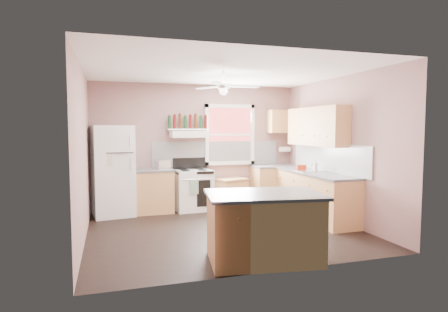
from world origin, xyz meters
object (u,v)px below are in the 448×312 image
object	(u,v)px
toaster	(163,165)
stove	(193,190)
refrigerator	(113,171)
cart	(232,193)
island	(264,228)

from	to	relation	value
toaster	stove	distance (m)	0.84
refrigerator	cart	world-z (taller)	refrigerator
cart	island	world-z (taller)	island
toaster	stove	bearing A→B (deg)	-27.34
stove	cart	world-z (taller)	stove
toaster	island	bearing A→B (deg)	-99.30
refrigerator	stove	xyz separation A→B (m)	(1.63, 0.02, -0.47)
refrigerator	toaster	distance (m)	1.00
island	toaster	bearing A→B (deg)	112.95
toaster	island	xyz separation A→B (m)	(0.86, -3.31, -0.56)
stove	island	bearing A→B (deg)	-90.19
cart	island	bearing A→B (deg)	-120.99
stove	cart	bearing A→B (deg)	0.46
stove	island	distance (m)	3.28
refrigerator	cart	distance (m)	2.60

